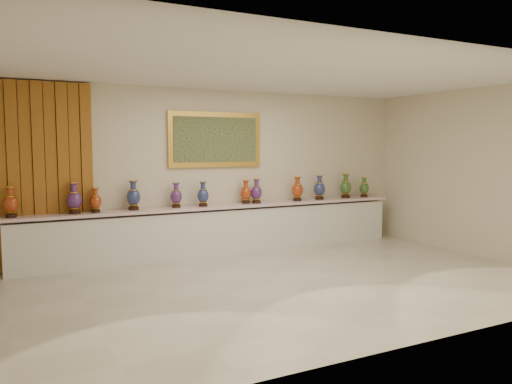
# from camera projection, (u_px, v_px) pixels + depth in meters

# --- Properties ---
(ground) EXTENTS (8.00, 8.00, 0.00)m
(ground) POSITION_uv_depth(u_px,v_px,m) (283.00, 284.00, 7.16)
(ground) COLOR beige
(ground) RESTS_ON ground
(room) EXTENTS (8.00, 8.00, 8.00)m
(room) POSITION_uv_depth(u_px,v_px,m) (71.00, 170.00, 8.04)
(room) COLOR beige
(room) RESTS_ON ground
(counter) EXTENTS (7.28, 0.48, 0.90)m
(counter) POSITION_uv_depth(u_px,v_px,m) (222.00, 230.00, 9.14)
(counter) COLOR white
(counter) RESTS_ON ground
(vase_0) EXTENTS (0.28, 0.28, 0.47)m
(vase_0) POSITION_uv_depth(u_px,v_px,m) (11.00, 204.00, 7.50)
(vase_0) COLOR black
(vase_0) RESTS_ON counter
(vase_1) EXTENTS (0.29, 0.29, 0.50)m
(vase_1) POSITION_uv_depth(u_px,v_px,m) (74.00, 200.00, 7.91)
(vase_1) COLOR black
(vase_1) RESTS_ON counter
(vase_2) EXTENTS (0.22, 0.22, 0.40)m
(vase_2) POSITION_uv_depth(u_px,v_px,m) (95.00, 201.00, 8.07)
(vase_2) COLOR black
(vase_2) RESTS_ON counter
(vase_3) EXTENTS (0.26, 0.26, 0.50)m
(vase_3) POSITION_uv_depth(u_px,v_px,m) (133.00, 197.00, 8.37)
(vase_3) COLOR black
(vase_3) RESTS_ON counter
(vase_4) EXTENTS (0.25, 0.25, 0.44)m
(vase_4) POSITION_uv_depth(u_px,v_px,m) (176.00, 196.00, 8.71)
(vase_4) COLOR black
(vase_4) RESTS_ON counter
(vase_5) EXTENTS (0.25, 0.25, 0.44)m
(vase_5) POSITION_uv_depth(u_px,v_px,m) (203.00, 195.00, 8.87)
(vase_5) COLOR black
(vase_5) RESTS_ON counter
(vase_6) EXTENTS (0.20, 0.20, 0.44)m
(vase_6) POSITION_uv_depth(u_px,v_px,m) (246.00, 193.00, 9.32)
(vase_6) COLOR black
(vase_6) RESTS_ON counter
(vase_7) EXTENTS (0.27, 0.27, 0.46)m
(vase_7) POSITION_uv_depth(u_px,v_px,m) (256.00, 192.00, 9.36)
(vase_7) COLOR black
(vase_7) RESTS_ON counter
(vase_8) EXTENTS (0.28, 0.28, 0.48)m
(vase_8) POSITION_uv_depth(u_px,v_px,m) (297.00, 190.00, 9.75)
(vase_8) COLOR black
(vase_8) RESTS_ON counter
(vase_9) EXTENTS (0.24, 0.24, 0.49)m
(vase_9) POSITION_uv_depth(u_px,v_px,m) (319.00, 189.00, 10.00)
(vase_9) COLOR black
(vase_9) RESTS_ON counter
(vase_10) EXTENTS (0.31, 0.31, 0.50)m
(vase_10) POSITION_uv_depth(u_px,v_px,m) (346.00, 187.00, 10.32)
(vase_10) COLOR black
(vase_10) RESTS_ON counter
(vase_11) EXTENTS (0.23, 0.23, 0.42)m
(vase_11) POSITION_uv_depth(u_px,v_px,m) (364.00, 188.00, 10.50)
(vase_11) COLOR black
(vase_11) RESTS_ON counter
(label_card) EXTENTS (0.10, 0.06, 0.00)m
(label_card) POSITION_uv_depth(u_px,v_px,m) (183.00, 208.00, 8.62)
(label_card) COLOR white
(label_card) RESTS_ON counter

